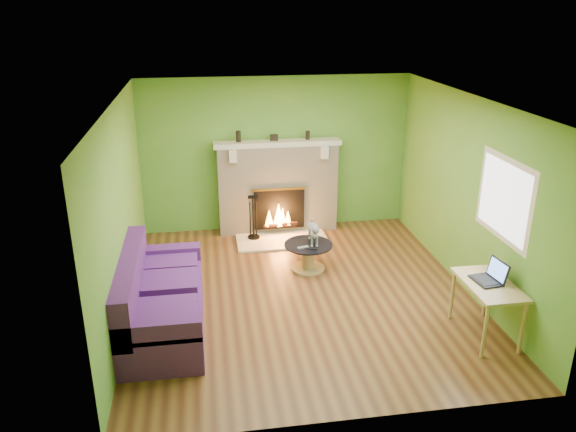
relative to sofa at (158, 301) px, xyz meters
name	(u,v)px	position (x,y,z in m)	size (l,w,h in m)	color
floor	(301,293)	(1.86, 0.56, -0.36)	(5.00, 5.00, 0.00)	#532D17
ceiling	(303,101)	(1.86, 0.56, 2.24)	(5.00, 5.00, 0.00)	white
wall_back	(276,154)	(1.86, 3.06, 0.94)	(5.00, 5.00, 0.00)	#4B8D2E
wall_front	(354,299)	(1.86, -1.94, 0.94)	(5.00, 5.00, 0.00)	#4B8D2E
wall_left	(121,213)	(-0.39, 0.56, 0.94)	(5.00, 5.00, 0.00)	#4B8D2E
wall_right	(468,195)	(4.11, 0.56, 0.94)	(5.00, 5.00, 0.00)	#4B8D2E
window_frame	(504,199)	(4.10, -0.34, 1.19)	(1.20, 1.20, 0.00)	silver
window_pane	(504,199)	(4.09, -0.34, 1.19)	(1.06, 1.06, 0.00)	white
fireplace	(278,187)	(1.86, 2.87, 0.41)	(2.10, 0.46, 1.58)	beige
hearth	(282,240)	(1.86, 2.36, -0.35)	(1.50, 0.75, 0.03)	beige
mantel	(278,143)	(1.86, 2.85, 1.18)	(2.10, 0.28, 0.08)	beige
sofa	(158,301)	(0.00, 0.00, 0.00)	(0.94, 2.09, 0.94)	#431960
coffee_table	(308,255)	(2.08, 1.28, -0.13)	(0.71, 0.71, 0.40)	tan
desk	(489,290)	(3.81, -0.77, 0.24)	(0.54, 0.93, 0.69)	tan
cat	(313,231)	(2.16, 1.33, 0.22)	(0.21, 0.57, 0.36)	slate
remote_silver	(303,247)	(1.98, 1.16, 0.05)	(0.17, 0.04, 0.02)	gray
remote_black	(312,249)	(2.10, 1.10, 0.05)	(0.16, 0.04, 0.02)	black
laptop	(487,271)	(3.79, -0.72, 0.45)	(0.30, 0.34, 0.26)	black
fire_tools	(253,217)	(1.40, 2.51, 0.04)	(0.20, 0.20, 0.75)	black
mantel_vase_left	(238,136)	(1.22, 2.88, 1.31)	(0.08, 0.08, 0.18)	black
mantel_vase_right	(308,135)	(2.36, 2.88, 1.29)	(0.07, 0.07, 0.14)	black
mantel_box	(274,138)	(1.80, 2.88, 1.27)	(0.12, 0.08, 0.10)	black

